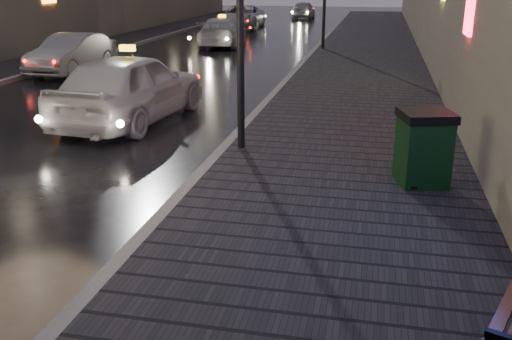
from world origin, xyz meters
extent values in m
cube|color=black|center=(3.90, 21.00, 0.07)|extent=(4.60, 58.00, 0.15)
cube|color=slate|center=(1.50, 21.00, 0.07)|extent=(0.20, 58.00, 0.15)
cube|color=black|center=(-8.70, 21.00, 0.07)|extent=(2.40, 58.00, 0.15)
cube|color=slate|center=(-7.40, 21.00, 0.07)|extent=(0.20, 58.00, 0.15)
cylinder|color=black|center=(1.85, 6.00, 2.65)|extent=(0.14, 0.14, 5.00)
cube|color=black|center=(5.17, 4.62, 0.68)|extent=(0.89, 0.89, 1.06)
cube|color=black|center=(5.17, 4.62, 1.28)|extent=(0.96, 0.96, 0.13)
imported|color=silver|center=(-1.33, 8.01, 0.84)|extent=(2.42, 5.09, 1.68)
imported|color=gray|center=(-6.35, 14.29, 0.68)|extent=(1.56, 4.18, 1.36)
imported|color=silver|center=(-3.18, 23.07, 0.68)|extent=(2.42, 4.90, 1.37)
imported|color=#BABBC1|center=(-4.50, 32.52, 0.74)|extent=(2.63, 5.40, 1.48)
imported|color=#A5A3AB|center=(-1.66, 41.61, 0.68)|extent=(1.69, 4.03, 1.36)
camera|label=1|loc=(4.37, -4.44, 3.38)|focal=40.00mm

